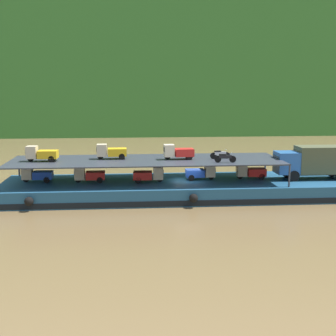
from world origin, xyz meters
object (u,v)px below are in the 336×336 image
motorcycle_upper_port (225,158)px  motorcycle_upper_centre (220,154)px  cargo_barge (187,188)px  covered_lorry (314,161)px  mini_truck_lower_bow (250,172)px  mini_truck_lower_fore (201,172)px  mini_truck_lower_aft (89,175)px  mini_truck_lower_stern (37,174)px  mini_truck_upper_fore (178,152)px  mini_truck_lower_mid (149,175)px  mini_truck_upper_stern (41,154)px  mini_truck_upper_mid (111,152)px

motorcycle_upper_port → motorcycle_upper_centre: 2.17m
cargo_barge → covered_lorry: 12.18m
mini_truck_lower_bow → motorcycle_upper_port: motorcycle_upper_port is taller
mini_truck_lower_fore → mini_truck_lower_bow: (4.71, -0.00, 0.00)m
mini_truck_lower_aft → mini_truck_lower_bow: size_ratio=1.00×
cargo_barge → mini_truck_lower_fore: size_ratio=12.34×
mini_truck_lower_stern → motorcycle_upper_centre: 16.88m
mini_truck_lower_stern → motorcycle_upper_centre: size_ratio=1.45×
covered_lorry → mini_truck_lower_fore: covered_lorry is taller
mini_truck_upper_fore → mini_truck_lower_fore: bearing=9.1°
mini_truck_lower_mid → mini_truck_upper_stern: (-9.55, 0.25, 2.00)m
mini_truck_lower_fore → motorcycle_upper_centre: motorcycle_upper_centre is taller
mini_truck_upper_fore → mini_truck_upper_mid: bearing=173.1°
mini_truck_lower_fore → motorcycle_upper_port: bearing=-55.2°
covered_lorry → mini_truck_lower_bow: covered_lorry is taller
mini_truck_lower_stern → mini_truck_lower_aft: size_ratio=1.00×
mini_truck_lower_bow → mini_truck_upper_mid: 13.18m
mini_truck_lower_mid → mini_truck_lower_bow: (9.60, 0.75, 0.00)m
mini_truck_upper_mid → motorcycle_upper_centre: mini_truck_upper_mid is taller
motorcycle_upper_port → mini_truck_lower_aft: bearing=170.1°
mini_truck_lower_mid → mini_truck_lower_fore: size_ratio=1.02×
covered_lorry → motorcycle_upper_port: (-8.87, -1.93, 0.74)m
mini_truck_upper_stern → cargo_barge: bearing=0.7°
cargo_barge → covered_lorry: covered_lorry is taller
mini_truck_lower_aft → mini_truck_lower_bow: (15.02, 0.38, 0.00)m
mini_truck_lower_aft → motorcycle_upper_centre: (12.01, 0.06, 1.74)m
covered_lorry → mini_truck_lower_fore: bearing=176.9°
mini_truck_upper_mid → mini_truck_upper_stern: bearing=-171.7°
motorcycle_upper_port → covered_lorry: bearing=12.2°
cargo_barge → covered_lorry: (11.93, -0.22, 2.45)m
cargo_barge → motorcycle_upper_port: (3.05, -2.15, 3.18)m
mini_truck_upper_stern → mini_truck_lower_stern: bearing=133.4°
mini_truck_upper_mid → mini_truck_lower_aft: bearing=-158.8°
mini_truck_lower_aft → mini_truck_upper_fore: (8.11, 0.03, 2.00)m
mini_truck_lower_mid → mini_truck_upper_fore: 3.38m
mini_truck_lower_mid → motorcycle_upper_port: size_ratio=1.47×
covered_lorry → mini_truck_upper_mid: size_ratio=2.85×
mini_truck_lower_mid → covered_lorry: bearing=0.7°
mini_truck_lower_bow → mini_truck_upper_stern: (-19.15, -0.50, 2.00)m
mini_truck_lower_fore → mini_truck_upper_mid: bearing=177.3°
mini_truck_lower_aft → mini_truck_upper_mid: bearing=21.2°
mini_truck_lower_mid → mini_truck_lower_bow: bearing=4.5°
covered_lorry → mini_truck_lower_stern: (-25.68, 0.74, -1.00)m
motorcycle_upper_centre → mini_truck_lower_aft: bearing=-179.7°
mini_truck_lower_stern → mini_truck_lower_fore: same height
mini_truck_lower_mid → mini_truck_upper_fore: bearing=8.5°
mini_truck_lower_stern → mini_truck_lower_fore: 15.07m
mini_truck_upper_mid → motorcycle_upper_centre: (10.02, -0.71, -0.26)m
mini_truck_upper_mid → mini_truck_lower_stern: bearing=-178.1°
mini_truck_lower_fore → mini_truck_upper_mid: mini_truck_upper_mid is taller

